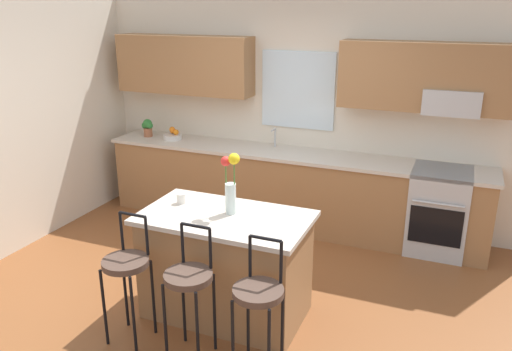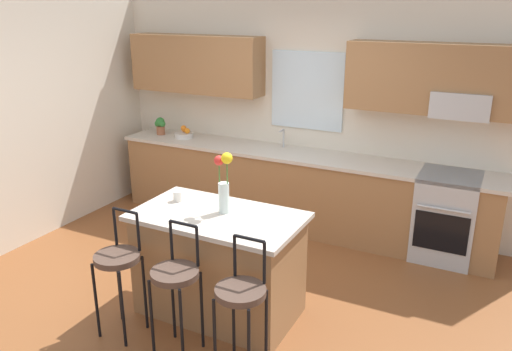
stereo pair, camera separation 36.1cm
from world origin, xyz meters
TOP-DOWN VIEW (x-y plane):
  - ground_plane at (0.00, 0.00)m, footprint 14.00×14.00m
  - wall_left at (-2.56, 0.30)m, footprint 0.12×4.60m
  - back_wall_assembly at (0.03, 1.98)m, footprint 5.60×0.50m
  - counter_run at (-0.00, 1.70)m, footprint 4.56×0.64m
  - sink_faucet at (-0.23, 1.84)m, footprint 0.02×0.13m
  - oven_range at (1.71, 1.68)m, footprint 0.60×0.64m
  - kitchen_island at (0.12, -0.27)m, footprint 1.40×0.81m
  - bar_stool_near at (-0.43, -0.89)m, footprint 0.36×0.36m
  - bar_stool_middle at (0.12, -0.89)m, footprint 0.36×0.36m
  - bar_stool_far at (0.67, -0.89)m, footprint 0.36×0.36m
  - flower_vase at (0.15, -0.21)m, footprint 0.17×0.10m
  - mug_ceramic at (-0.34, -0.17)m, footprint 0.08×0.08m
  - fruit_bowl_oranges at (-1.56, 1.70)m, footprint 0.24×0.24m
  - potted_plant_small at (-1.94, 1.70)m, footprint 0.17×0.12m

SIDE VIEW (x-z plane):
  - ground_plane at x=0.00m, z-range 0.00..0.00m
  - oven_range at x=1.71m, z-range 0.00..0.92m
  - kitchen_island at x=0.12m, z-range 0.00..0.92m
  - counter_run at x=0.00m, z-range 0.01..0.93m
  - bar_stool_near at x=-0.43m, z-range 0.11..1.16m
  - bar_stool_middle at x=0.12m, z-range 0.11..1.16m
  - bar_stool_far at x=0.67m, z-range 0.11..1.16m
  - mug_ceramic at x=-0.34m, z-range 0.92..1.01m
  - fruit_bowl_oranges at x=-1.56m, z-range 0.89..1.05m
  - potted_plant_small at x=-1.94m, z-range 0.93..1.16m
  - sink_faucet at x=-0.23m, z-range 0.95..1.18m
  - flower_vase at x=0.15m, z-range 0.92..1.44m
  - wall_left at x=-2.56m, z-range 0.00..2.70m
  - back_wall_assembly at x=0.03m, z-range 0.16..2.86m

